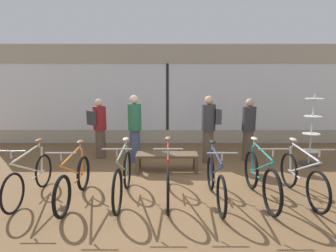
# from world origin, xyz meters

# --- Properties ---
(ground_plane) EXTENTS (24.00, 24.00, 0.00)m
(ground_plane) POSITION_xyz_m (0.00, 0.00, 0.00)
(ground_plane) COLOR brown
(shop_back_wall) EXTENTS (12.00, 0.08, 3.20)m
(shop_back_wall) POSITION_xyz_m (0.00, 3.81, 1.64)
(shop_back_wall) COLOR #B2A893
(shop_back_wall) RESTS_ON ground_plane
(bicycle_far_left) EXTENTS (0.46, 1.69, 1.01)m
(bicycle_far_left) POSITION_xyz_m (-2.43, -0.34, 0.38)
(bicycle_far_left) COLOR black
(bicycle_far_left) RESTS_ON ground_plane
(bicycle_left) EXTENTS (0.46, 1.68, 1.01)m
(bicycle_left) POSITION_xyz_m (-1.60, -0.48, 0.37)
(bicycle_left) COLOR black
(bicycle_left) RESTS_ON ground_plane
(bicycle_center_left) EXTENTS (0.46, 1.73, 1.05)m
(bicycle_center_left) POSITION_xyz_m (-0.77, -0.40, 0.40)
(bicycle_center_left) COLOR black
(bicycle_center_left) RESTS_ON ground_plane
(bicycle_center) EXTENTS (0.46, 1.79, 1.05)m
(bicycle_center) POSITION_xyz_m (0.02, -0.37, 0.41)
(bicycle_center) COLOR black
(bicycle_center) RESTS_ON ground_plane
(bicycle_center_right) EXTENTS (0.46, 1.70, 1.01)m
(bicycle_center_right) POSITION_xyz_m (0.83, -0.48, 0.38)
(bicycle_center_right) COLOR black
(bicycle_center_right) RESTS_ON ground_plane
(bicycle_right) EXTENTS (0.46, 1.78, 1.06)m
(bicycle_right) POSITION_xyz_m (1.63, -0.41, 0.41)
(bicycle_right) COLOR black
(bicycle_right) RESTS_ON ground_plane
(bicycle_far_right) EXTENTS (0.46, 1.70, 1.02)m
(bicycle_far_right) POSITION_xyz_m (2.39, -0.34, 0.38)
(bicycle_far_right) COLOR black
(bicycle_far_right) RESTS_ON ground_plane
(accessory_rack) EXTENTS (0.48, 0.48, 1.74)m
(accessory_rack) POSITION_xyz_m (3.54, 1.55, 0.71)
(accessory_rack) COLOR #333333
(accessory_rack) RESTS_ON ground_plane
(display_bench) EXTENTS (1.40, 0.44, 0.42)m
(display_bench) POSITION_xyz_m (-0.01, 1.04, 0.35)
(display_bench) COLOR brown
(display_bench) RESTS_ON ground_plane
(customer_near_rack) EXTENTS (0.41, 0.41, 1.72)m
(customer_near_rack) POSITION_xyz_m (-0.82, 1.75, 0.90)
(customer_near_rack) COLOR #424C6B
(customer_near_rack) RESTS_ON ground_plane
(customer_by_window) EXTENTS (0.41, 0.54, 1.62)m
(customer_by_window) POSITION_xyz_m (2.10, 1.91, 0.87)
(customer_by_window) COLOR brown
(customer_by_window) RESTS_ON ground_plane
(customer_mid_floor) EXTENTS (0.55, 0.54, 1.60)m
(customer_mid_floor) POSITION_xyz_m (-1.81, 2.10, 0.86)
(customer_mid_floor) COLOR brown
(customer_mid_floor) RESTS_ON ground_plane
(customer_near_bench) EXTENTS (0.52, 0.38, 1.70)m
(customer_near_bench) POSITION_xyz_m (1.05, 1.68, 0.92)
(customer_near_bench) COLOR brown
(customer_near_bench) RESTS_ON ground_plane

